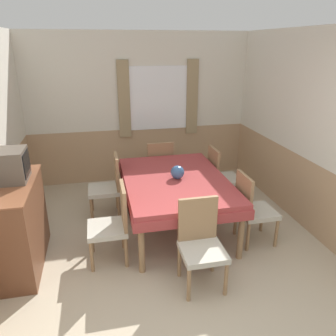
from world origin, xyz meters
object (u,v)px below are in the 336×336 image
at_px(sideboard, 18,225).
at_px(tv, 13,165).
at_px(chair_head_near, 201,242).
at_px(chair_right_near, 252,207).
at_px(chair_head_window, 159,166).
at_px(chair_right_far, 221,175).
at_px(chair_left_far, 109,185).
at_px(vase, 177,172).
at_px(chair_left_near, 113,222).
at_px(dining_table, 175,185).

distance_m(sideboard, tv, 0.67).
xyz_separation_m(chair_head_near, chair_right_near, (0.86, 0.59, 0.00)).
distance_m(chair_head_window, tv, 2.45).
bearing_deg(sideboard, chair_right_far, 19.18).
height_order(chair_left_far, chair_head_window, same).
relative_size(tv, vase, 2.10).
distance_m(chair_head_near, chair_right_far, 1.88).
bearing_deg(chair_head_near, vase, -91.25).
height_order(chair_right_near, sideboard, sideboard).
bearing_deg(chair_right_near, chair_head_near, -55.46).
xyz_separation_m(chair_head_near, chair_left_near, (-0.86, 0.59, 0.00)).
height_order(chair_right_far, chair_head_window, same).
xyz_separation_m(tv, vase, (1.89, 0.29, -0.35)).
height_order(chair_head_near, chair_head_window, same).
relative_size(dining_table, chair_right_far, 2.05).
bearing_deg(chair_head_near, chair_left_far, -62.90).
height_order(chair_left_near, tv, tv).
relative_size(chair_left_near, sideboard, 0.80).
bearing_deg(chair_left_near, vase, -59.50).
relative_size(chair_right_near, tv, 2.46).
distance_m(dining_table, sideboard, 1.94).
distance_m(chair_right_far, vase, 1.06).
height_order(dining_table, chair_right_far, chair_right_far).
bearing_deg(chair_left_far, vase, -122.70).
height_order(chair_left_near, chair_left_far, same).
relative_size(chair_right_far, sideboard, 0.80).
distance_m(dining_table, chair_head_window, 1.14).
bearing_deg(sideboard, dining_table, 12.36).
bearing_deg(tv, chair_head_near, -23.75).
bearing_deg(dining_table, chair_left_far, 147.67).
relative_size(dining_table, chair_head_near, 2.05).
relative_size(chair_head_near, chair_left_near, 1.00).
xyz_separation_m(chair_right_far, tv, (-2.72, -0.85, 0.69)).
bearing_deg(chair_left_far, chair_right_far, -90.00).
xyz_separation_m(dining_table, sideboard, (-1.89, -0.42, -0.13)).
relative_size(chair_left_far, chair_right_far, 1.00).
xyz_separation_m(chair_right_near, sideboard, (-2.75, 0.13, 0.02)).
distance_m(sideboard, vase, 1.98).
bearing_deg(chair_head_near, chair_right_near, -145.46).
bearing_deg(chair_left_far, chair_left_near, -180.00).
distance_m(tv, vase, 1.94).
relative_size(chair_left_far, chair_head_window, 1.00).
bearing_deg(chair_head_near, chair_left_near, -34.54).
height_order(chair_right_far, sideboard, sideboard).
relative_size(chair_head_window, sideboard, 0.80).
height_order(chair_left_far, sideboard, sideboard).
height_order(dining_table, tv, tv).
height_order(chair_left_near, vase, chair_left_near).
bearing_deg(sideboard, chair_head_near, -20.69).
relative_size(chair_right_near, sideboard, 0.80).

